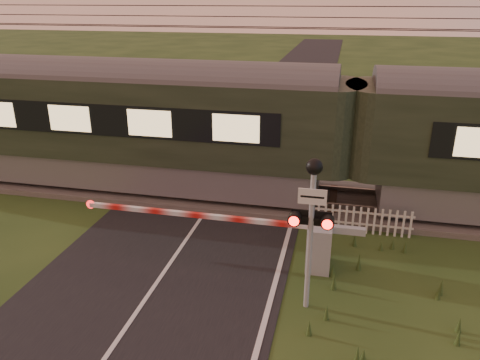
% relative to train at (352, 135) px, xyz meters
% --- Properties ---
extents(ground, '(160.00, 160.00, 0.00)m').
position_rel_train_xyz_m(ground, '(-4.32, -6.50, -2.36)').
color(ground, '#213915').
rests_on(ground, ground).
extents(road, '(6.00, 140.00, 0.03)m').
position_rel_train_xyz_m(road, '(-4.31, -6.73, -2.35)').
color(road, black).
rests_on(road, ground).
extents(track_bed, '(140.00, 3.40, 0.39)m').
position_rel_train_xyz_m(track_bed, '(-4.32, 0.00, -2.29)').
color(track_bed, '#47423D').
rests_on(track_bed, ground).
extents(overhead_wires, '(120.00, 0.62, 0.62)m').
position_rel_train_xyz_m(overhead_wires, '(-4.32, 0.00, 3.37)').
color(overhead_wires, black).
rests_on(overhead_wires, ground).
extents(train, '(44.51, 3.07, 4.15)m').
position_rel_train_xyz_m(train, '(0.00, 0.00, 0.00)').
color(train, slate).
rests_on(train, ground).
extents(boom_gate, '(7.38, 0.91, 1.21)m').
position_rel_train_xyz_m(boom_gate, '(-0.98, -3.97, -1.69)').
color(boom_gate, gray).
rests_on(boom_gate, ground).
extents(crossing_signal, '(0.87, 0.36, 3.43)m').
position_rel_train_xyz_m(crossing_signal, '(-0.78, -5.68, 0.01)').
color(crossing_signal, gray).
rests_on(crossing_signal, ground).
extents(picket_fence, '(2.76, 0.07, 0.81)m').
position_rel_train_xyz_m(picket_fence, '(0.50, -1.89, -1.95)').
color(picket_fence, silver).
rests_on(picket_fence, ground).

